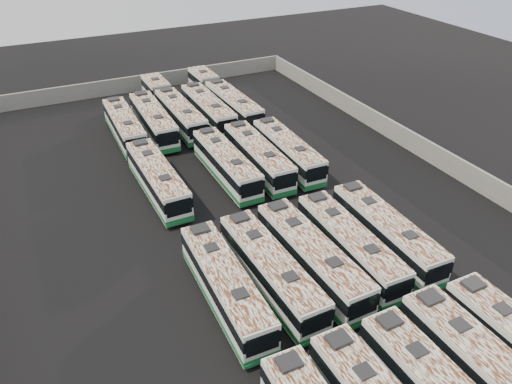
{
  "coord_description": "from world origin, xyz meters",
  "views": [
    {
      "loc": [
        -14.74,
        -32.46,
        25.01
      ],
      "look_at": [
        1.94,
        1.72,
        1.6
      ],
      "focal_mm": 35.0,
      "sensor_mm": 36.0,
      "label": 1
    }
  ],
  "objects_px": {
    "bus_front_right": "(491,377)",
    "bus_back_right": "(208,110)",
    "bus_midfront_right": "(349,245)",
    "bus_midback_right": "(258,157)",
    "bus_back_far_left": "(125,126)",
    "bus_midback_center": "(226,164)",
    "bus_back_far_right": "(223,97)",
    "bus_back_left": "(153,121)",
    "bus_midfront_left": "(271,271)",
    "bus_midfront_center": "(312,257)",
    "bus_midback_far_right": "(288,151)",
    "bus_midfront_far_right": "(386,232)",
    "bus_midback_far_left": "(157,179)",
    "bus_midfront_far_left": "(226,285)",
    "bus_back_center": "(172,106)"
  },
  "relations": [
    {
      "from": "bus_front_right",
      "to": "bus_back_right",
      "type": "bearing_deg",
      "value": 89.67
    },
    {
      "from": "bus_midfront_right",
      "to": "bus_midback_right",
      "type": "distance_m",
      "value": 16.01
    },
    {
      "from": "bus_midfront_right",
      "to": "bus_back_far_left",
      "type": "bearing_deg",
      "value": 110.35
    },
    {
      "from": "bus_midback_center",
      "to": "bus_back_far_right",
      "type": "bearing_deg",
      "value": 68.24
    },
    {
      "from": "bus_back_left",
      "to": "bus_back_far_right",
      "type": "distance_m",
      "value": 10.79
    },
    {
      "from": "bus_midfront_left",
      "to": "bus_midfront_right",
      "type": "height_order",
      "value": "bus_midfront_left"
    },
    {
      "from": "bus_midfront_center",
      "to": "bus_back_left",
      "type": "xyz_separation_m",
      "value": [
        -3.43,
        29.44,
        0.02
      ]
    },
    {
      "from": "bus_midback_right",
      "to": "bus_back_left",
      "type": "height_order",
      "value": "bus_back_left"
    },
    {
      "from": "bus_midback_right",
      "to": "bus_back_right",
      "type": "bearing_deg",
      "value": 91.66
    },
    {
      "from": "bus_midfront_left",
      "to": "bus_midfront_center",
      "type": "xyz_separation_m",
      "value": [
        3.35,
        -0.04,
        0.04
      ]
    },
    {
      "from": "bus_midback_far_right",
      "to": "bus_back_left",
      "type": "distance_m",
      "value": 17.0
    },
    {
      "from": "bus_midfront_far_right",
      "to": "bus_midback_far_right",
      "type": "distance_m",
      "value": 15.73
    },
    {
      "from": "bus_midfront_left",
      "to": "bus_back_left",
      "type": "relative_size",
      "value": 0.97
    },
    {
      "from": "bus_midfront_left",
      "to": "bus_midfront_far_right",
      "type": "height_order",
      "value": "bus_midfront_left"
    },
    {
      "from": "bus_back_right",
      "to": "bus_back_left",
      "type": "bearing_deg",
      "value": -177.72
    },
    {
      "from": "bus_midback_center",
      "to": "bus_midfront_center",
      "type": "bearing_deg",
      "value": -90.24
    },
    {
      "from": "bus_midfront_left",
      "to": "bus_midback_center",
      "type": "height_order",
      "value": "bus_midfront_left"
    },
    {
      "from": "bus_midback_right",
      "to": "bus_front_right",
      "type": "bearing_deg",
      "value": -88.76
    },
    {
      "from": "bus_midback_right",
      "to": "bus_back_right",
      "type": "xyz_separation_m",
      "value": [
        -0.07,
        13.61,
        0.04
      ]
    },
    {
      "from": "bus_midback_far_right",
      "to": "bus_back_right",
      "type": "distance_m",
      "value": 14.2
    },
    {
      "from": "bus_midfront_center",
      "to": "bus_midback_far_left",
      "type": "distance_m",
      "value": 17.57
    },
    {
      "from": "bus_midback_far_right",
      "to": "bus_midback_far_left",
      "type": "bearing_deg",
      "value": -179.7
    },
    {
      "from": "bus_midfront_center",
      "to": "bus_midfront_far_left",
      "type": "bearing_deg",
      "value": 178.39
    },
    {
      "from": "bus_midback_far_right",
      "to": "bus_midfront_left",
      "type": "bearing_deg",
      "value": -121.35
    },
    {
      "from": "bus_midfront_far_right",
      "to": "bus_back_center",
      "type": "xyz_separation_m",
      "value": [
        -7.06,
        32.69,
        0.03
      ]
    },
    {
      "from": "bus_front_right",
      "to": "bus_back_left",
      "type": "bearing_deg",
      "value": 98.82
    },
    {
      "from": "bus_midfront_far_right",
      "to": "bus_midfront_far_left",
      "type": "bearing_deg",
      "value": -177.92
    },
    {
      "from": "bus_midfront_far_left",
      "to": "bus_midback_right",
      "type": "relative_size",
      "value": 0.98
    },
    {
      "from": "bus_midfront_left",
      "to": "bus_back_far_right",
      "type": "xyz_separation_m",
      "value": [
        10.13,
        32.91,
        0.02
      ]
    },
    {
      "from": "bus_front_right",
      "to": "bus_midback_center",
      "type": "relative_size",
      "value": 1.04
    },
    {
      "from": "bus_midback_far_left",
      "to": "bus_back_right",
      "type": "height_order",
      "value": "bus_back_right"
    },
    {
      "from": "bus_front_right",
      "to": "bus_midback_far_left",
      "type": "height_order",
      "value": "bus_front_right"
    },
    {
      "from": "bus_midfront_far_left",
      "to": "bus_midfront_far_right",
      "type": "height_order",
      "value": "bus_midfront_far_left"
    },
    {
      "from": "bus_front_right",
      "to": "bus_midback_far_right",
      "type": "xyz_separation_m",
      "value": [
        3.38,
        29.25,
        -0.08
      ]
    },
    {
      "from": "bus_midback_far_left",
      "to": "bus_back_left",
      "type": "bearing_deg",
      "value": 74.46
    },
    {
      "from": "bus_midback_far_left",
      "to": "bus_back_center",
      "type": "xyz_separation_m",
      "value": [
        6.79,
        16.71,
        -0.02
      ]
    },
    {
      "from": "bus_midfront_center",
      "to": "bus_back_far_right",
      "type": "xyz_separation_m",
      "value": [
        6.78,
        32.94,
        -0.02
      ]
    },
    {
      "from": "bus_midfront_center",
      "to": "bus_midfront_far_right",
      "type": "bearing_deg",
      "value": 0.08
    },
    {
      "from": "bus_midfront_far_right",
      "to": "bus_midback_right",
      "type": "height_order",
      "value": "bus_midback_right"
    },
    {
      "from": "bus_midback_right",
      "to": "bus_midback_far_right",
      "type": "height_order",
      "value": "bus_midback_right"
    },
    {
      "from": "bus_midfront_right",
      "to": "bus_midback_far_right",
      "type": "height_order",
      "value": "bus_midfront_right"
    },
    {
      "from": "bus_midfront_far_right",
      "to": "bus_midback_right",
      "type": "bearing_deg",
      "value": 103.69
    },
    {
      "from": "bus_midfront_far_right",
      "to": "bus_back_far_left",
      "type": "relative_size",
      "value": 1.0
    },
    {
      "from": "bus_midfront_far_left",
      "to": "bus_midback_center",
      "type": "distance_m",
      "value": 17.53
    },
    {
      "from": "bus_midfront_far_right",
      "to": "bus_midfront_left",
      "type": "bearing_deg",
      "value": -177.76
    },
    {
      "from": "bus_midfront_far_left",
      "to": "bus_midfront_center",
      "type": "xyz_separation_m",
      "value": [
        6.85,
        -0.03,
        0.05
      ]
    },
    {
      "from": "bus_back_far_left",
      "to": "bus_back_center",
      "type": "xyz_separation_m",
      "value": [
        6.72,
        3.39,
        0.02
      ]
    },
    {
      "from": "bus_front_right",
      "to": "bus_midback_far_right",
      "type": "distance_m",
      "value": 29.44
    },
    {
      "from": "bus_midback_center",
      "to": "bus_midback_far_right",
      "type": "height_order",
      "value": "bus_midback_center"
    },
    {
      "from": "bus_back_far_left",
      "to": "bus_back_far_right",
      "type": "xyz_separation_m",
      "value": [
        13.58,
        3.46,
        0.03
      ]
    }
  ]
}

